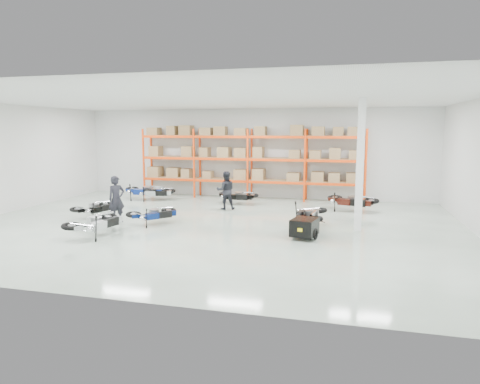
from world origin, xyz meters
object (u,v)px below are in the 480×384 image
(moto_black_far_left, at_px, (95,205))
(moto_back_b, at_px, (155,190))
(trailer, at_px, (304,227))
(moto_back_c, at_px, (237,193))
(moto_silver_left, at_px, (96,219))
(moto_back_a, at_px, (145,188))
(person_back, at_px, (226,190))
(person_left, at_px, (117,199))
(moto_blue_centre, at_px, (154,211))
(moto_touring_right, at_px, (309,211))
(moto_back_d, at_px, (351,198))

(moto_black_far_left, xyz_separation_m, moto_back_b, (0.46, 4.44, 0.02))
(trailer, xyz_separation_m, moto_back_c, (-3.71, 5.67, 0.13))
(moto_silver_left, height_order, moto_back_c, moto_silver_left)
(moto_back_a, xyz_separation_m, person_back, (4.59, -1.47, 0.24))
(moto_back_a, relative_size, moto_back_c, 1.16)
(person_left, xyz_separation_m, person_back, (3.22, 3.55, -0.04))
(moto_black_far_left, height_order, person_left, person_left)
(moto_back_c, bearing_deg, moto_back_a, 93.82)
(moto_back_b, xyz_separation_m, person_back, (4.05, -1.43, 0.31))
(trailer, relative_size, moto_back_c, 0.95)
(moto_blue_centre, distance_m, moto_touring_right, 5.63)
(moto_back_c, bearing_deg, moto_touring_right, -132.55)
(moto_back_a, xyz_separation_m, moto_back_d, (9.89, -0.60, -0.01))
(moto_back_b, bearing_deg, moto_back_a, 67.95)
(moto_silver_left, relative_size, moto_back_b, 1.10)
(moto_back_b, height_order, person_back, person_back)
(moto_black_far_left, bearing_deg, person_left, 175.40)
(moto_blue_centre, relative_size, moto_silver_left, 0.88)
(moto_silver_left, distance_m, person_back, 6.31)
(moto_black_far_left, xyz_separation_m, moto_touring_right, (8.36, 0.30, 0.09))
(moto_back_b, relative_size, person_back, 1.02)
(person_left, bearing_deg, moto_back_c, 0.80)
(moto_silver_left, distance_m, moto_black_far_left, 3.20)
(moto_back_a, height_order, person_left, person_left)
(moto_back_b, distance_m, person_left, 5.06)
(moto_touring_right, bearing_deg, person_back, 146.41)
(moto_back_a, xyz_separation_m, moto_back_c, (4.74, -0.11, -0.08))
(moto_black_far_left, height_order, moto_back_a, moto_back_a)
(trailer, distance_m, person_left, 7.14)
(moto_back_d, bearing_deg, moto_touring_right, 175.65)
(moto_back_c, bearing_deg, moto_silver_left, 162.85)
(moto_black_far_left, bearing_deg, moto_touring_right, -159.50)
(moto_back_a, relative_size, moto_back_d, 1.01)
(moto_back_d, height_order, person_left, person_left)
(moto_back_c, bearing_deg, person_left, 150.74)
(moto_back_b, bearing_deg, trailer, -143.36)
(moto_blue_centre, bearing_deg, moto_back_b, -23.17)
(moto_touring_right, distance_m, person_left, 7.13)
(moto_back_d, bearing_deg, moto_silver_left, 146.75)
(trailer, xyz_separation_m, moto_back_b, (-7.91, 5.74, 0.15))
(moto_touring_right, relative_size, moto_back_d, 1.01)
(moto_silver_left, xyz_separation_m, trailer, (6.59, 1.37, -0.20))
(trailer, xyz_separation_m, person_back, (-3.86, 4.31, 0.46))
(person_back, bearing_deg, moto_silver_left, 43.97)
(moto_blue_centre, height_order, moto_back_c, moto_back_c)
(moto_silver_left, bearing_deg, moto_black_far_left, -43.92)
(person_left, bearing_deg, trailer, -60.89)
(moto_back_c, height_order, person_back, person_back)
(moto_blue_centre, relative_size, moto_back_d, 0.86)
(moto_touring_right, distance_m, moto_back_b, 8.93)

